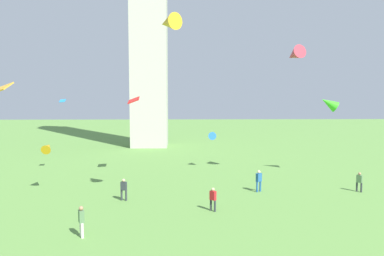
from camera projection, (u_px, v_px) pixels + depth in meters
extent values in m
cylinder|color=#2D3338|center=(211.00, 205.00, 25.38)|extent=(0.15, 0.15, 0.78)
cylinder|color=#2D3338|center=(215.00, 206.00, 25.14)|extent=(0.15, 0.15, 0.78)
cube|color=red|center=(213.00, 195.00, 25.20)|extent=(0.47, 0.47, 0.62)
sphere|color=#D8AD84|center=(213.00, 189.00, 25.16)|extent=(0.23, 0.23, 0.23)
cylinder|color=#2D3338|center=(357.00, 187.00, 30.51)|extent=(0.15, 0.15, 0.78)
cylinder|color=#2D3338|center=(361.00, 188.00, 30.26)|extent=(0.15, 0.15, 0.78)
cube|color=#51754C|center=(359.00, 179.00, 30.33)|extent=(0.47, 0.47, 0.62)
sphere|color=#A37556|center=(360.00, 174.00, 30.29)|extent=(0.23, 0.23, 0.23)
cylinder|color=#235693|center=(257.00, 187.00, 30.32)|extent=(0.16, 0.16, 0.85)
cylinder|color=#235693|center=(260.00, 186.00, 30.56)|extent=(0.16, 0.16, 0.85)
cube|color=#235693|center=(259.00, 177.00, 30.37)|extent=(0.53, 0.49, 0.68)
sphere|color=beige|center=(259.00, 172.00, 30.34)|extent=(0.25, 0.25, 0.25)
cylinder|color=silver|center=(81.00, 229.00, 20.75)|extent=(0.16, 0.16, 0.84)
cylinder|color=silver|center=(82.00, 231.00, 20.40)|extent=(0.16, 0.16, 0.84)
cube|color=#51754C|center=(81.00, 216.00, 20.51)|extent=(0.43, 0.52, 0.66)
sphere|color=#A37556|center=(81.00, 208.00, 20.47)|extent=(0.24, 0.24, 0.24)
cylinder|color=#2D3338|center=(126.00, 195.00, 27.79)|extent=(0.15, 0.15, 0.79)
cylinder|color=#2D3338|center=(122.00, 195.00, 27.88)|extent=(0.15, 0.15, 0.79)
cube|color=#2D3338|center=(124.00, 186.00, 27.78)|extent=(0.48, 0.36, 0.63)
sphere|color=#D8AD84|center=(124.00, 180.00, 27.74)|extent=(0.23, 0.23, 0.23)
cone|color=green|center=(329.00, 103.00, 35.90)|extent=(1.95, 1.26, 1.70)
cone|color=#BE8D13|center=(48.00, 147.00, 30.28)|extent=(0.84, 1.30, 1.05)
cone|color=#BA2D3E|center=(295.00, 55.00, 34.33)|extent=(1.80, 2.33, 1.68)
cone|color=blue|center=(212.00, 136.00, 40.43)|extent=(0.92, 1.32, 0.98)
cube|color=#207ED6|center=(63.00, 101.00, 36.31)|extent=(0.62, 0.80, 0.33)
cone|color=gold|center=(168.00, 23.00, 24.33)|extent=(1.82, 1.92, 1.12)
cube|color=red|center=(134.00, 100.00, 35.93)|extent=(1.16, 1.61, 0.77)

